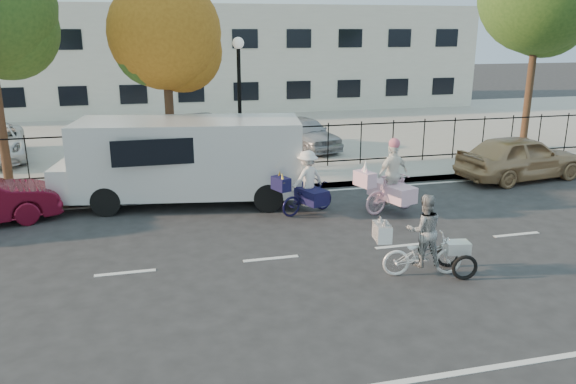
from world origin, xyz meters
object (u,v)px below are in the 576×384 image
object	(u,v)px
pedestrian	(111,162)
lot_car_c	(198,135)
unicorn_bike	(391,185)
bull_bike	(307,189)
zebra_trike	(423,244)
white_van	(185,158)
lamppost	(239,82)
lot_car_d	(304,133)
gold_sedan	(520,157)

from	to	relation	value
pedestrian	lot_car_c	distance (m)	5.42
unicorn_bike	bull_bike	world-z (taller)	unicorn_bike
pedestrian	zebra_trike	bearing A→B (deg)	94.53
unicorn_bike	white_van	xyz separation A→B (m)	(-5.20, 2.17, 0.55)
lamppost	bull_bike	size ratio (longest dim) A/B	2.31
white_van	lot_car_d	size ratio (longest dim) A/B	1.83
bull_bike	lot_car_d	distance (m)	7.57
lot_car_d	lamppost	bearing A→B (deg)	-149.16
lot_car_c	gold_sedan	bearing A→B (deg)	-47.72
bull_bike	gold_sedan	world-z (taller)	bull_bike
lot_car_c	zebra_trike	bearing A→B (deg)	-91.33
white_van	pedestrian	xyz separation A→B (m)	(-2.05, 1.28, -0.29)
lot_car_d	bull_bike	bearing A→B (deg)	-121.50
lamppost	lot_car_d	world-z (taller)	lamppost
zebra_trike	gold_sedan	size ratio (longest dim) A/B	0.46
zebra_trike	lot_car_c	bearing A→B (deg)	24.93
pedestrian	bull_bike	bearing A→B (deg)	113.48
white_van	lot_car_d	distance (m)	7.52
zebra_trike	white_van	xyz separation A→B (m)	(-4.18, 6.00, 0.65)
gold_sedan	bull_bike	bearing A→B (deg)	94.49
gold_sedan	pedestrian	bearing A→B (deg)	76.26
lamppost	unicorn_bike	distance (m)	6.02
lamppost	gold_sedan	world-z (taller)	lamppost
lot_car_c	lamppost	bearing A→B (deg)	-90.31
bull_bike	pedestrian	xyz separation A→B (m)	(-5.06, 2.98, 0.33)
zebra_trike	pedestrian	distance (m)	9.58
lamppost	lot_car_d	size ratio (longest dim) A/B	1.15
pedestrian	lot_car_c	size ratio (longest dim) A/B	0.40
lamppost	lot_car_d	bearing A→B (deg)	47.22
bull_bike	white_van	bearing A→B (deg)	39.06
gold_sedan	unicorn_bike	bearing A→B (deg)	103.56
unicorn_bike	pedestrian	world-z (taller)	unicorn_bike
lamppost	unicorn_bike	size ratio (longest dim) A/B	2.12
bull_bike	white_van	xyz separation A→B (m)	(-3.01, 1.70, 0.62)
white_van	gold_sedan	bearing A→B (deg)	9.46
lamppost	white_van	xyz separation A→B (m)	(-1.93, -2.30, -1.82)
bull_bike	lot_car_d	bearing A→B (deg)	-36.58
bull_bike	lamppost	bearing A→B (deg)	-6.31
zebra_trike	lot_car_d	xyz separation A→B (m)	(0.81, 11.60, 0.15)
lamppost	gold_sedan	size ratio (longest dim) A/B	1.01
gold_sedan	zebra_trike	bearing A→B (deg)	124.69
lot_car_c	pedestrian	bearing A→B (deg)	-139.51
bull_bike	lot_car_c	distance (m)	7.84
zebra_trike	unicorn_bike	bearing A→B (deg)	-5.61
unicorn_bike	lot_car_c	world-z (taller)	unicorn_bike
unicorn_bike	lot_car_c	xyz separation A→B (m)	(-4.33, 8.01, 0.12)
unicorn_bike	pedestrian	size ratio (longest dim) A/B	1.19
lamppost	bull_bike	bearing A→B (deg)	-74.85
bull_bike	lot_car_c	world-z (taller)	bull_bike
lot_car_d	pedestrian	bearing A→B (deg)	-164.76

